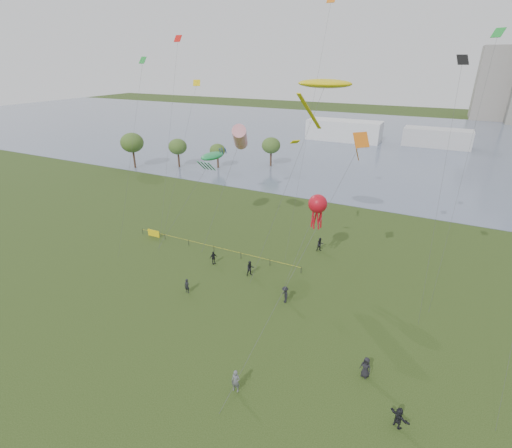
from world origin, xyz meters
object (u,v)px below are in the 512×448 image
at_px(kite_flyer, 236,381).
at_px(kite_stingray, 324,84).
at_px(kite_octopus, 318,204).
at_px(fence, 176,239).

distance_m(kite_flyer, kite_stingray, 29.31).
relative_size(kite_flyer, kite_stingray, 0.09).
bearing_deg(kite_octopus, fence, 175.46).
bearing_deg(fence, kite_flyer, -42.90).
xyz_separation_m(kite_flyer, kite_stingray, (-1.20, 21.68, 19.68)).
bearing_deg(fence, kite_octopus, 5.19).
distance_m(fence, kite_octopus, 20.58).
relative_size(kite_flyer, kite_octopus, 0.20).
height_order(fence, kite_flyer, kite_flyer).
bearing_deg(kite_flyer, fence, 132.55).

